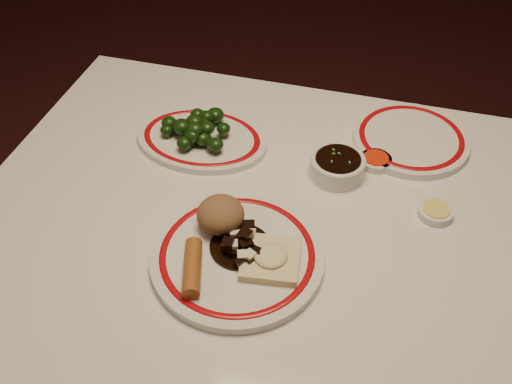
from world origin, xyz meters
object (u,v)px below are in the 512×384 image
object	(u,v)px
main_plate	(237,256)
rice_mound	(221,214)
dining_table	(287,260)
stirfry_heap	(240,243)
soy_bowl	(337,167)
spring_roll	(192,268)
broccoli_plate	(202,139)
fried_wonton	(271,258)
broccoli_pile	(196,128)

from	to	relation	value
main_plate	rice_mound	xyz separation A→B (m)	(-0.05, 0.05, 0.04)
dining_table	stirfry_heap	world-z (taller)	stirfry_heap
main_plate	soy_bowl	world-z (taller)	soy_bowl
main_plate	rice_mound	world-z (taller)	rice_mound
spring_roll	rice_mound	bearing A→B (deg)	66.41
main_plate	broccoli_plate	xyz separation A→B (m)	(-0.16, 0.28, -0.00)
dining_table	main_plate	xyz separation A→B (m)	(-0.07, -0.09, 0.10)
main_plate	broccoli_plate	size ratio (longest dim) A/B	1.06
main_plate	stirfry_heap	xyz separation A→B (m)	(0.00, 0.01, 0.02)
fried_wonton	stirfry_heap	distance (m)	0.06
broccoli_pile	soy_bowl	xyz separation A→B (m)	(0.30, -0.02, -0.02)
main_plate	fried_wonton	world-z (taller)	fried_wonton
broccoli_plate	dining_table	bearing A→B (deg)	-39.31
stirfry_heap	soy_bowl	xyz separation A→B (m)	(0.12, 0.25, -0.01)
spring_roll	soy_bowl	bearing A→B (deg)	42.92
stirfry_heap	broccoli_pile	bearing A→B (deg)	123.13
dining_table	fried_wonton	size ratio (longest dim) A/B	11.20
dining_table	main_plate	distance (m)	0.15
rice_mound	fried_wonton	xyz separation A→B (m)	(0.10, -0.06, -0.02)
fried_wonton	soy_bowl	distance (m)	0.27
broccoli_plate	rice_mound	bearing A→B (deg)	-63.00
rice_mound	broccoli_plate	distance (m)	0.26
broccoli_pile	soy_bowl	world-z (taller)	broccoli_pile
main_plate	broccoli_pile	size ratio (longest dim) A/B	2.06
broccoli_plate	spring_roll	bearing A→B (deg)	-72.91
spring_roll	fried_wonton	distance (m)	0.13
rice_mound	spring_roll	xyz separation A→B (m)	(-0.01, -0.11, -0.02)
rice_mound	spring_roll	world-z (taller)	rice_mound
main_plate	rice_mound	distance (m)	0.08
broccoli_plate	broccoli_pile	world-z (taller)	broccoli_pile
broccoli_pile	soy_bowl	bearing A→B (deg)	-3.44
dining_table	soy_bowl	size ratio (longest dim) A/B	11.22
spring_roll	main_plate	bearing A→B (deg)	28.83
dining_table	spring_roll	xyz separation A→B (m)	(-0.13, -0.15, 0.12)
soy_bowl	broccoli_pile	bearing A→B (deg)	176.56
rice_mound	soy_bowl	world-z (taller)	rice_mound
dining_table	soy_bowl	xyz separation A→B (m)	(0.06, 0.17, 0.11)
main_plate	fried_wonton	size ratio (longest dim) A/B	2.83
dining_table	spring_roll	world-z (taller)	spring_roll
broccoli_pile	dining_table	bearing A→B (deg)	-37.57
spring_roll	fried_wonton	xyz separation A→B (m)	(0.12, 0.06, -0.00)
fried_wonton	stirfry_heap	bearing A→B (deg)	163.98
spring_roll	broccoli_pile	distance (m)	0.36
dining_table	spring_roll	size ratio (longest dim) A/B	11.20
broccoli_pile	fried_wonton	bearing A→B (deg)	-50.75
broccoli_pile	spring_roll	bearing A→B (deg)	-71.45
dining_table	main_plate	world-z (taller)	main_plate
main_plate	broccoli_pile	bearing A→B (deg)	121.57
rice_mound	soy_bowl	distance (m)	0.27
spring_roll	dining_table	bearing A→B (deg)	33.76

